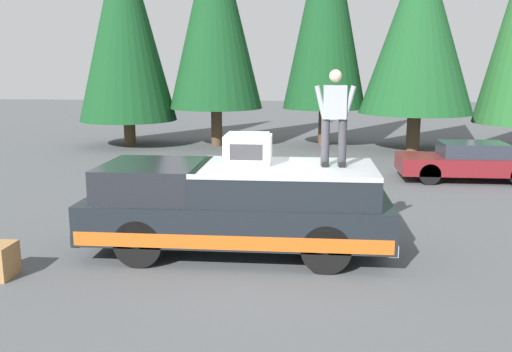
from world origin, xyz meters
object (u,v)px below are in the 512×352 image
Objects in this scene: pickup_truck at (238,207)px; compressor_unit at (248,149)px; person_on_truck_bed at (334,115)px; parked_car_maroon at (469,161)px.

compressor_unit is (0.15, -0.18, 1.05)m from pickup_truck.
pickup_truck is 2.40m from person_on_truck_bed.
parked_car_maroon is at bearing -40.83° from pickup_truck.
pickup_truck is 3.28× the size of person_on_truck_bed.
person_on_truck_bed reaches higher than parked_car_maroon.
compressor_unit is at bearing 139.42° from parked_car_maroon.
compressor_unit reaches higher than pickup_truck.
parked_car_maroon is at bearing -40.58° from compressor_unit.
person_on_truck_bed is 8.53m from parked_car_maroon.
parked_car_maroon is (6.93, -5.94, -1.35)m from compressor_unit.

